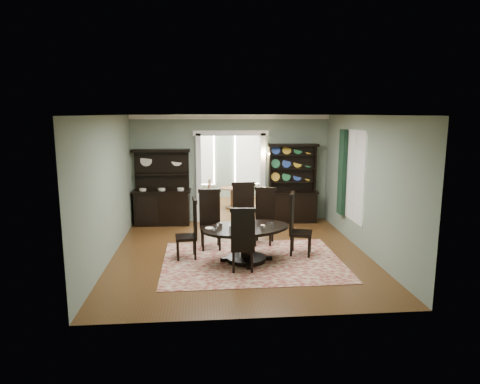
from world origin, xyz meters
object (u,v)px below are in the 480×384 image
Objects in this scene: sideboard at (162,198)px; welsh_dresser at (292,194)px; dining_table at (246,238)px; parlor_table at (232,195)px.

sideboard is 0.94× the size of welsh_dresser.
parlor_table is at bearing 71.93° from dining_table.
dining_table is 3.81m from sideboard.
sideboard is 2.79m from parlor_table.
welsh_dresser is (1.64, 3.23, 0.29)m from dining_table.
dining_table is at bearing -113.69° from welsh_dresser.
sideboard reaches higher than parlor_table.
sideboard is (-2.00, 3.23, 0.22)m from dining_table.
sideboard is at bearing -176.79° from welsh_dresser.
dining_table is 2.93× the size of parlor_table.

